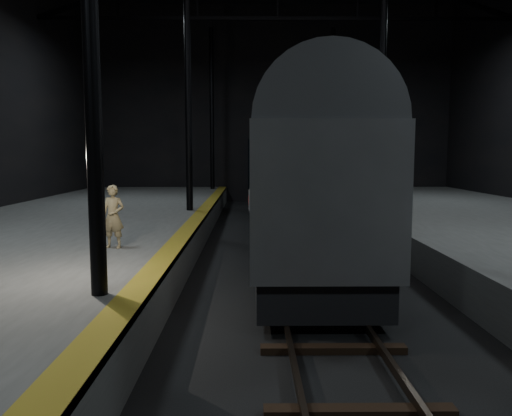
{
  "coord_description": "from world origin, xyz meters",
  "views": [
    {
      "loc": [
        -1.36,
        -11.88,
        3.26
      ],
      "look_at": [
        -1.23,
        -0.36,
        2.0
      ],
      "focal_mm": 35.0,
      "sensor_mm": 36.0,
      "label": 1
    }
  ],
  "objects": [
    {
      "name": "train",
      "position": [
        -0.0,
        5.92,
        2.83
      ],
      "size": [
        2.84,
        18.96,
        5.07
      ],
      "color": "#979A9F",
      "rests_on": "ground"
    },
    {
      "name": "woman",
      "position": [
        -4.65,
        -0.01,
        1.76
      ],
      "size": [
        0.61,
        0.45,
        1.52
      ],
      "primitive_type": "imported",
      "rotation": [
        0.0,
        0.0,
        -0.17
      ],
      "color": "tan",
      "rests_on": "platform_left"
    },
    {
      "name": "track",
      "position": [
        0.0,
        0.0,
        0.07
      ],
      "size": [
        2.4,
        43.0,
        0.24
      ],
      "color": "#3F3328",
      "rests_on": "ground"
    },
    {
      "name": "ground",
      "position": [
        0.0,
        0.0,
        0.0
      ],
      "size": [
        44.0,
        44.0,
        0.0
      ],
      "primitive_type": "plane",
      "color": "black",
      "rests_on": "ground"
    },
    {
      "name": "tactile_strip",
      "position": [
        -3.25,
        0.0,
        1.0
      ],
      "size": [
        0.5,
        43.8,
        0.01
      ],
      "primitive_type": "cube",
      "color": "#99931B",
      "rests_on": "platform_left"
    }
  ]
}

